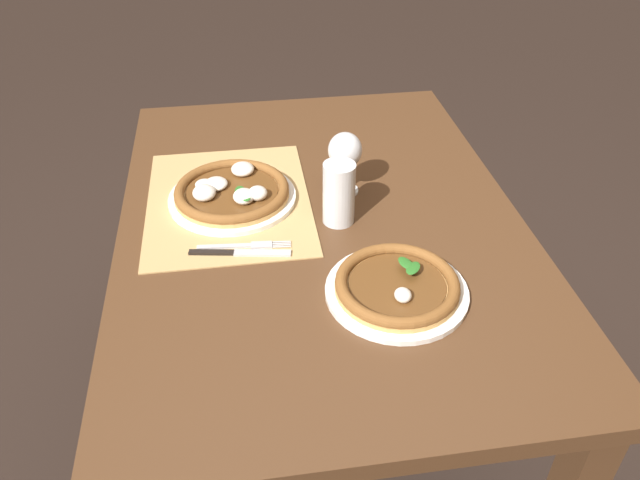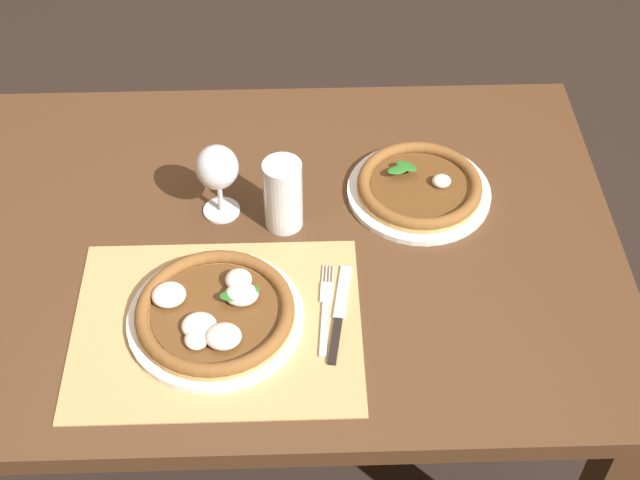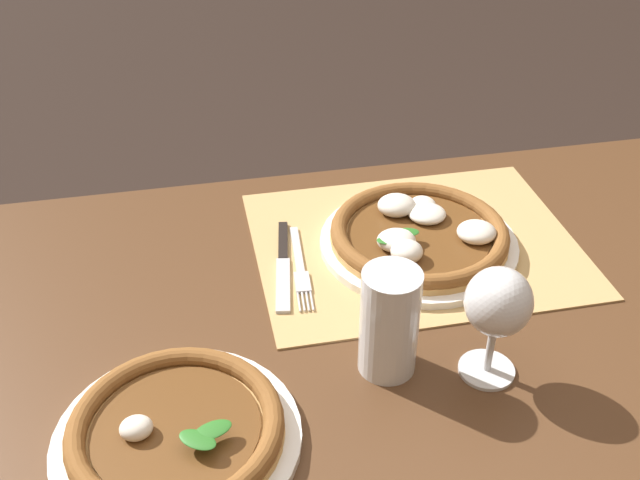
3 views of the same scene
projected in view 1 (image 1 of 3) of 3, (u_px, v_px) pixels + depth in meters
The scene contains 9 objects.
ground_plane at pixel (321, 419), 1.87m from camera, with size 24.00×24.00×0.00m, color black.
dining_table at pixel (321, 252), 1.49m from camera, with size 1.29×0.91×0.74m.
paper_placemat at pixel (229, 201), 1.47m from camera, with size 0.49×0.38×0.00m, color tan.
pizza_near at pixel (232, 192), 1.46m from camera, with size 0.30×0.30×0.05m.
pizza_far at pixel (397, 287), 1.20m from camera, with size 0.28×0.28×0.05m.
wine_glass at pixel (345, 153), 1.45m from camera, with size 0.08×0.08×0.16m.
pint_glass at pixel (339, 194), 1.37m from camera, with size 0.07×0.07×0.15m.
fork at pixel (245, 246), 1.33m from camera, with size 0.03×0.20×0.00m.
knife at pixel (240, 253), 1.31m from camera, with size 0.05×0.21×0.01m.
Camera 1 is at (1.16, -0.17, 1.56)m, focal length 35.00 mm.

